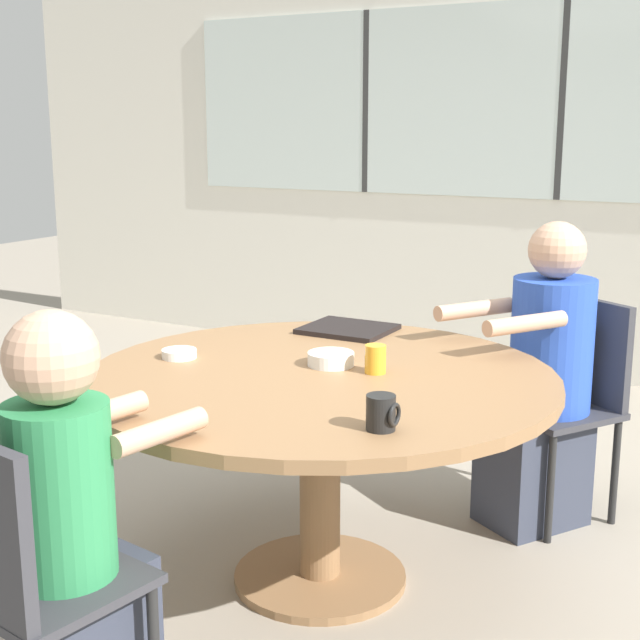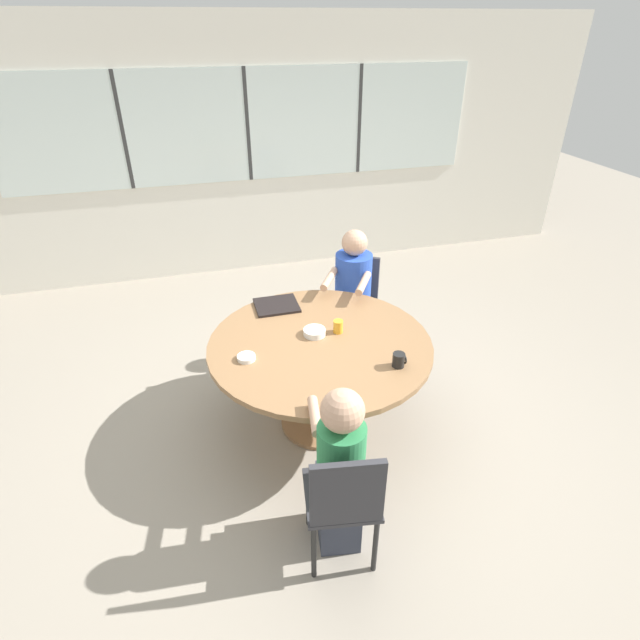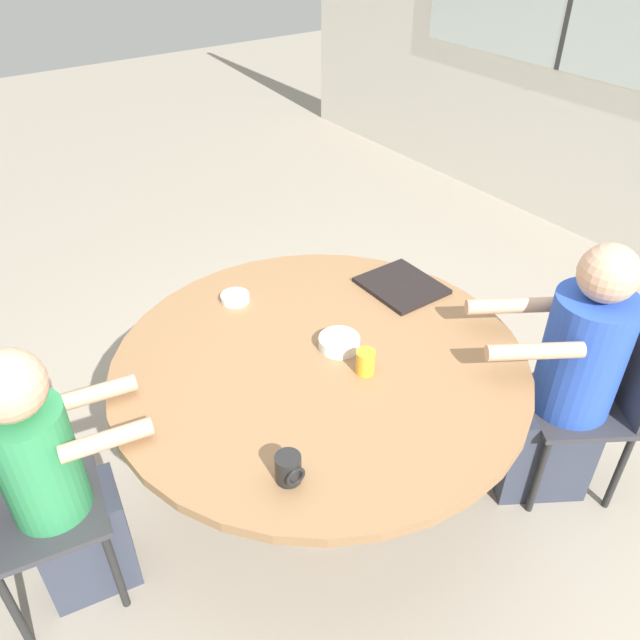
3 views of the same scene
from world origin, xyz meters
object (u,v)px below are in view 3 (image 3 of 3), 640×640
at_px(person_woman_green_shirt, 58,487).
at_px(bowl_white_shallow, 235,298).
at_px(coffee_mug, 289,469).
at_px(bowl_cereal, 339,342).
at_px(person_man_blue_shirt, 564,388).
at_px(juice_glass, 365,362).
at_px(chair_for_woman_green_shirt, 8,507).
at_px(chair_for_man_blue_shirt, 603,390).

height_order(person_woman_green_shirt, bowl_white_shallow, person_woman_green_shirt).
distance_m(coffee_mug, bowl_white_shallow, 1.01).
bearing_deg(bowl_white_shallow, bowl_cereal, 18.44).
relative_size(person_man_blue_shirt, juice_glass, 12.64).
xyz_separation_m(chair_for_woman_green_shirt, chair_for_man_blue_shirt, (0.80, 2.13, 0.00)).
bearing_deg(person_man_blue_shirt, person_woman_green_shirt, 101.34).
height_order(chair_for_woman_green_shirt, bowl_cereal, chair_for_woman_green_shirt).
relative_size(chair_for_man_blue_shirt, person_woman_green_shirt, 0.78).
xyz_separation_m(person_man_blue_shirt, bowl_white_shallow, (-1.05, -0.92, 0.22)).
bearing_deg(chair_for_man_blue_shirt, juice_glass, 95.08).
bearing_deg(chair_for_woman_green_shirt, person_woman_green_shirt, 90.00).
relative_size(chair_for_man_blue_shirt, person_man_blue_shirt, 0.73).
distance_m(chair_for_man_blue_shirt, juice_glass, 1.04).
distance_m(chair_for_woman_green_shirt, bowl_white_shallow, 1.15).
height_order(chair_for_woman_green_shirt, bowl_white_shallow, chair_for_woman_green_shirt).
relative_size(person_man_blue_shirt, coffee_mug, 12.36).
height_order(person_woman_green_shirt, person_man_blue_shirt, person_man_blue_shirt).
bearing_deg(coffee_mug, chair_for_man_blue_shirt, 82.06).
height_order(chair_for_woman_green_shirt, person_man_blue_shirt, person_man_blue_shirt).
height_order(chair_for_man_blue_shirt, person_woman_green_shirt, person_woman_green_shirt).
relative_size(juice_glass, bowl_cereal, 0.60).
bearing_deg(juice_glass, person_woman_green_shirt, -106.63).
bearing_deg(chair_for_man_blue_shirt, bowl_cereal, 86.61).
relative_size(chair_for_woman_green_shirt, person_man_blue_shirt, 0.73).
bearing_deg(person_man_blue_shirt, juice_glass, 96.07).
bearing_deg(juice_glass, bowl_white_shallow, -166.83).
relative_size(person_woman_green_shirt, person_man_blue_shirt, 0.94).
relative_size(chair_for_woman_green_shirt, bowl_cereal, 5.52).
xyz_separation_m(person_woman_green_shirt, bowl_white_shallow, (-0.37, 0.92, 0.23)).
relative_size(person_man_blue_shirt, bowl_white_shallow, 9.84).
bearing_deg(person_woman_green_shirt, chair_for_woman_green_shirt, -90.00).
bearing_deg(person_woman_green_shirt, person_man_blue_shirt, 78.72).
bearing_deg(bowl_white_shallow, coffee_mug, -19.70).
xyz_separation_m(coffee_mug, bowl_cereal, (-0.43, 0.51, -0.03)).
height_order(coffee_mug, bowl_cereal, coffee_mug).
bearing_deg(bowl_cereal, person_woman_green_shirt, -97.76).
height_order(juice_glass, bowl_cereal, juice_glass).
height_order(coffee_mug, juice_glass, coffee_mug).
bearing_deg(person_man_blue_shirt, bowl_white_shallow, 72.90).
distance_m(coffee_mug, juice_glass, 0.56).
bearing_deg(coffee_mug, juice_glass, 117.28).
xyz_separation_m(chair_for_man_blue_shirt, person_woman_green_shirt, (-0.77, -1.97, 0.01)).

